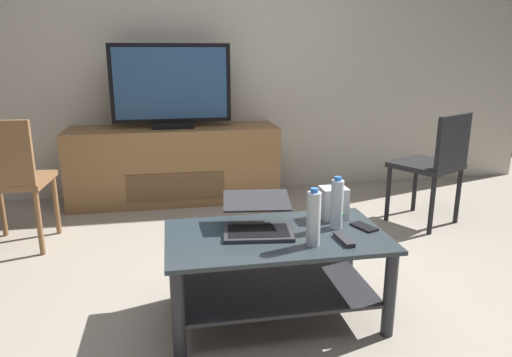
{
  "coord_description": "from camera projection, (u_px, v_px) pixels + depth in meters",
  "views": [
    {
      "loc": [
        -0.48,
        -2.22,
        1.31
      ],
      "look_at": [
        0.0,
        0.36,
        0.6
      ],
      "focal_mm": 32.67,
      "sensor_mm": 36.0,
      "label": 1
    }
  ],
  "objects": [
    {
      "name": "ground_plane",
      "position": [
        267.0,
        302.0,
        2.53
      ],
      "size": [
        7.68,
        7.68,
        0.0
      ],
      "primitive_type": "plane",
      "color": "#9E9384"
    },
    {
      "name": "water_bottle_near",
      "position": [
        337.0,
        204.0,
        2.33
      ],
      "size": [
        0.06,
        0.06,
        0.27
      ],
      "color": "silver",
      "rests_on": "coffee_table"
    },
    {
      "name": "cell_phone",
      "position": [
        364.0,
        227.0,
        2.36
      ],
      "size": [
        0.12,
        0.16,
        0.01
      ],
      "primitive_type": "cube",
      "rotation": [
        0.0,
        0.0,
        0.38
      ],
      "color": "black",
      "rests_on": "coffee_table"
    },
    {
      "name": "media_cabinet",
      "position": [
        175.0,
        165.0,
        4.18
      ],
      "size": [
        1.84,
        0.51,
        0.67
      ],
      "color": "olive",
      "rests_on": "ground"
    },
    {
      "name": "coffee_table",
      "position": [
        276.0,
        261.0,
        2.32
      ],
      "size": [
        1.08,
        0.61,
        0.45
      ],
      "color": "#2D383D",
      "rests_on": "ground"
    },
    {
      "name": "back_wall",
      "position": [
        218.0,
        42.0,
        4.29
      ],
      "size": [
        6.4,
        0.12,
        2.8
      ],
      "primitive_type": "cube",
      "color": "beige",
      "rests_on": "ground"
    },
    {
      "name": "router_box",
      "position": [
        334.0,
        203.0,
        2.49
      ],
      "size": [
        0.14,
        0.12,
        0.17
      ],
      "color": "silver",
      "rests_on": "coffee_table"
    },
    {
      "name": "side_chair",
      "position": [
        9.0,
        176.0,
        3.07
      ],
      "size": [
        0.47,
        0.47,
        0.91
      ],
      "color": "brown",
      "rests_on": "ground"
    },
    {
      "name": "television",
      "position": [
        171.0,
        88.0,
        3.98
      ],
      "size": [
        1.02,
        0.2,
        0.71
      ],
      "color": "black",
      "rests_on": "media_cabinet"
    },
    {
      "name": "tv_remote",
      "position": [
        344.0,
        240.0,
        2.19
      ],
      "size": [
        0.05,
        0.16,
        0.02
      ],
      "primitive_type": "cube",
      "rotation": [
        0.0,
        0.0,
        0.06
      ],
      "color": "#2D2D30",
      "rests_on": "coffee_table"
    },
    {
      "name": "dining_chair",
      "position": [
        435.0,
        161.0,
        3.54
      ],
      "size": [
        0.6,
        0.6,
        0.88
      ],
      "color": "black",
      "rests_on": "ground"
    },
    {
      "name": "laptop",
      "position": [
        257.0,
        219.0,
        2.32
      ],
      "size": [
        0.38,
        0.4,
        0.16
      ],
      "color": "#333338",
      "rests_on": "coffee_table"
    },
    {
      "name": "water_bottle_far",
      "position": [
        313.0,
        218.0,
        2.12
      ],
      "size": [
        0.06,
        0.06,
        0.27
      ],
      "color": "silver",
      "rests_on": "coffee_table"
    }
  ]
}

